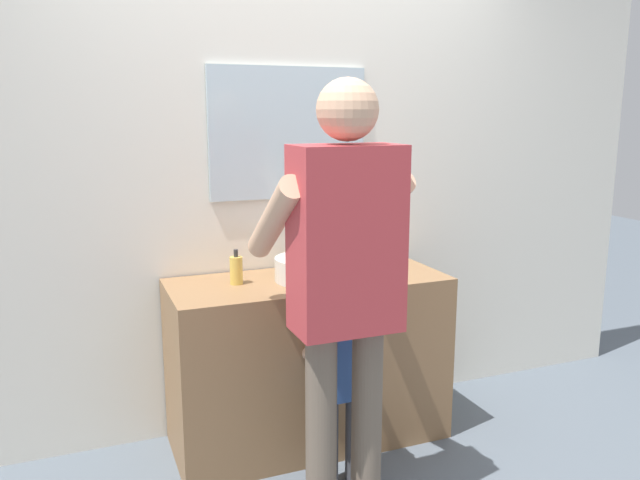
{
  "coord_description": "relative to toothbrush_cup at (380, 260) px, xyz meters",
  "views": [
    {
      "loc": [
        -1.04,
        -2.45,
        1.62
      ],
      "look_at": [
        0.0,
        0.15,
        1.05
      ],
      "focal_mm": 35.41,
      "sensor_mm": 36.0,
      "label": 1
    }
  ],
  "objects": [
    {
      "name": "adult_parent",
      "position": [
        -0.49,
        -0.66,
        0.16
      ],
      "size": [
        0.54,
        0.57,
        1.74
      ],
      "color": "#6B5B4C",
      "rests_on": "ground"
    },
    {
      "name": "back_wall",
      "position": [
        -0.4,
        0.3,
        0.47
      ],
      "size": [
        4.4,
        0.1,
        2.7
      ],
      "color": "silver",
      "rests_on": "ground"
    },
    {
      "name": "soap_bottle",
      "position": [
        -0.74,
        0.02,
        0.01
      ],
      "size": [
        0.06,
        0.06,
        0.16
      ],
      "color": "gold",
      "rests_on": "vanity_cabinet"
    },
    {
      "name": "sink_basin",
      "position": [
        -0.4,
        -0.04,
        0.0
      ],
      "size": [
        0.34,
        0.34,
        0.11
      ],
      "color": "silver",
      "rests_on": "vanity_cabinet"
    },
    {
      "name": "vanity_cabinet",
      "position": [
        -0.4,
        -0.02,
        -0.47
      ],
      "size": [
        1.34,
        0.54,
        0.83
      ],
      "primitive_type": "cube",
      "color": "olive",
      "rests_on": "ground"
    },
    {
      "name": "faucet",
      "position": [
        -0.4,
        0.17,
        0.03
      ],
      "size": [
        0.18,
        0.14,
        0.18
      ],
      "color": "#B7BABF",
      "rests_on": "vanity_cabinet"
    },
    {
      "name": "child_toddler",
      "position": [
        -0.4,
        -0.42,
        -0.37
      ],
      "size": [
        0.27,
        0.27,
        0.87
      ],
      "color": "#47474C",
      "rests_on": "ground"
    },
    {
      "name": "toothbrush_cup",
      "position": [
        0.0,
        0.0,
        0.0
      ],
      "size": [
        0.07,
        0.07,
        0.21
      ],
      "color": "#4C8EB2",
      "rests_on": "vanity_cabinet"
    },
    {
      "name": "ground_plane",
      "position": [
        -0.4,
        -0.32,
        -0.89
      ],
      "size": [
        14.0,
        14.0,
        0.0
      ],
      "primitive_type": "plane",
      "color": "slate"
    }
  ]
}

